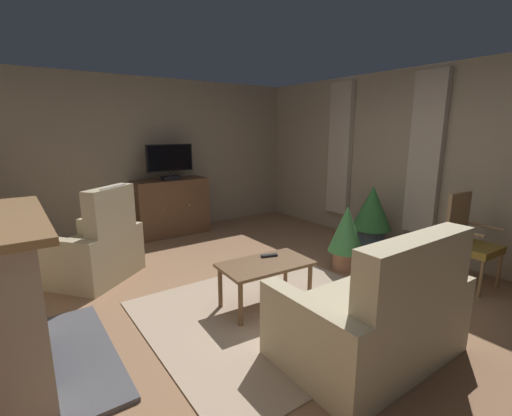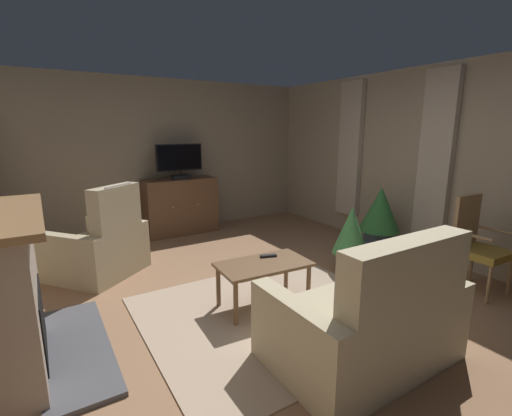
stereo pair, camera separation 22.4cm
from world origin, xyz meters
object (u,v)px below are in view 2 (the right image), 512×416
(television, at_px, (179,160))
(sofa_floral, at_px, (368,321))
(potted_plant_small_fern_corner, at_px, (380,216))
(potted_plant_leafy_by_curtain, at_px, (351,236))
(coffee_table, at_px, (264,269))
(armchair_facing_sofa, at_px, (99,248))
(fireplace, at_px, (6,298))
(side_chair_nearest_door, at_px, (477,243))
(tv_remote, at_px, (268,256))
(tv_cabinet, at_px, (181,207))

(television, relative_size, sofa_floral, 0.55)
(potted_plant_small_fern_corner, bearing_deg, potted_plant_leafy_by_curtain, -162.98)
(coffee_table, relative_size, sofa_floral, 0.67)
(television, xyz_separation_m, sofa_floral, (-0.03, -4.04, -0.91))
(sofa_floral, bearing_deg, armchair_facing_sofa, 116.81)
(potted_plant_small_fern_corner, bearing_deg, fireplace, -176.45)
(fireplace, bearing_deg, potted_plant_small_fern_corner, 3.55)
(coffee_table, height_order, side_chair_nearest_door, side_chair_nearest_door)
(sofa_floral, bearing_deg, tv_remote, 92.73)
(television, height_order, side_chair_nearest_door, television)
(fireplace, height_order, tv_remote, fireplace)
(television, xyz_separation_m, side_chair_nearest_door, (1.97, -3.79, -0.71))
(tv_remote, height_order, armchair_facing_sofa, armchair_facing_sofa)
(fireplace, distance_m, potted_plant_small_fern_corner, 4.33)
(fireplace, relative_size, potted_plant_leafy_by_curtain, 1.81)
(fireplace, relative_size, potted_plant_small_fern_corner, 1.55)
(armchair_facing_sofa, bearing_deg, television, 38.32)
(fireplace, bearing_deg, side_chair_nearest_door, -14.03)
(fireplace, relative_size, television, 1.95)
(potted_plant_small_fern_corner, bearing_deg, side_chair_nearest_door, -91.94)
(side_chair_nearest_door, bearing_deg, coffee_table, 157.83)
(sofa_floral, bearing_deg, potted_plant_leafy_by_curtain, 47.72)
(potted_plant_leafy_by_curtain, relative_size, potted_plant_small_fern_corner, 0.85)
(tv_cabinet, distance_m, coffee_table, 2.96)
(sofa_floral, bearing_deg, tv_cabinet, 89.65)
(coffee_table, bearing_deg, potted_plant_small_fern_corner, 11.26)
(tv_cabinet, relative_size, tv_remote, 7.08)
(television, bearing_deg, tv_remote, -91.75)
(television, bearing_deg, coffee_table, -94.32)
(tv_cabinet, relative_size, coffee_table, 1.29)
(television, distance_m, side_chair_nearest_door, 4.33)
(tv_remote, bearing_deg, side_chair_nearest_door, -9.30)
(armchair_facing_sofa, bearing_deg, tv_remote, -49.24)
(fireplace, distance_m, television, 3.63)
(potted_plant_leafy_by_curtain, height_order, potted_plant_small_fern_corner, potted_plant_small_fern_corner)
(television, relative_size, tv_remote, 4.52)
(potted_plant_small_fern_corner, bearing_deg, television, 129.35)
(coffee_table, relative_size, armchair_facing_sofa, 0.72)
(potted_plant_leafy_by_curtain, bearing_deg, sofa_floral, -132.28)
(sofa_floral, xyz_separation_m, armchair_facing_sofa, (-1.45, 2.88, -0.00))
(fireplace, height_order, tv_cabinet, fireplace)
(tv_cabinet, distance_m, potted_plant_small_fern_corner, 3.22)
(potted_plant_leafy_by_curtain, distance_m, potted_plant_small_fern_corner, 0.87)
(tv_cabinet, height_order, armchair_facing_sofa, armchair_facing_sofa)
(tv_cabinet, height_order, potted_plant_small_fern_corner, potted_plant_small_fern_corner)
(tv_cabinet, distance_m, television, 0.80)
(sofa_floral, height_order, armchair_facing_sofa, armchair_facing_sofa)
(side_chair_nearest_door, bearing_deg, potted_plant_small_fern_corner, 88.06)
(coffee_table, xyz_separation_m, armchair_facing_sofa, (-1.26, 1.73, -0.07))
(armchair_facing_sofa, relative_size, potted_plant_leafy_by_curtain, 1.56)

